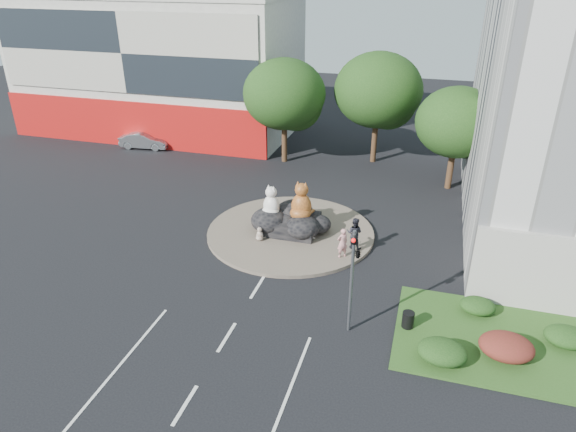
# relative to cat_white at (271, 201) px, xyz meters

# --- Properties ---
(ground) EXTENTS (120.00, 120.00, 0.00)m
(ground) POSITION_rel_cat_white_xyz_m (1.15, -9.85, -2.09)
(ground) COLOR black
(ground) RESTS_ON ground
(roundabout_island) EXTENTS (10.00, 10.00, 0.20)m
(roundabout_island) POSITION_rel_cat_white_xyz_m (1.15, 0.15, -1.99)
(roundabout_island) COLOR brown
(roundabout_island) RESTS_ON ground
(rock_plinth) EXTENTS (3.20, 2.60, 0.90)m
(rock_plinth) POSITION_rel_cat_white_xyz_m (1.15, 0.15, -1.44)
(rock_plinth) COLOR black
(rock_plinth) RESTS_ON roundabout_island
(shophouse_block) EXTENTS (25.20, 12.30, 17.40)m
(shophouse_block) POSITION_rel_cat_white_xyz_m (-16.86, 18.06, 4.10)
(shophouse_block) COLOR beige
(shophouse_block) RESTS_ON ground
(grass_verge) EXTENTS (10.00, 6.00, 0.12)m
(grass_verge) POSITION_rel_cat_white_xyz_m (13.15, -6.85, -2.03)
(grass_verge) COLOR #284B19
(grass_verge) RESTS_ON ground
(tree_left) EXTENTS (6.46, 6.46, 8.27)m
(tree_left) POSITION_rel_cat_white_xyz_m (-2.79, 12.21, 3.16)
(tree_left) COLOR #382314
(tree_left) RESTS_ON ground
(tree_mid) EXTENTS (6.84, 6.84, 8.76)m
(tree_mid) POSITION_rel_cat_white_xyz_m (4.21, 14.22, 3.47)
(tree_mid) COLOR #382314
(tree_mid) RESTS_ON ground
(tree_right) EXTENTS (5.70, 5.70, 7.30)m
(tree_right) POSITION_rel_cat_white_xyz_m (10.21, 10.21, 2.54)
(tree_right) COLOR #382314
(tree_right) RESTS_ON ground
(hedge_near_green) EXTENTS (2.00, 1.60, 0.90)m
(hedge_near_green) POSITION_rel_cat_white_xyz_m (10.15, -8.85, -1.52)
(hedge_near_green) COLOR #163611
(hedge_near_green) RESTS_ON grass_verge
(hedge_red) EXTENTS (2.20, 1.76, 0.99)m
(hedge_red) POSITION_rel_cat_white_xyz_m (12.65, -7.85, -1.47)
(hedge_red) COLOR #512415
(hedge_red) RESTS_ON grass_verge
(hedge_mid_green) EXTENTS (1.80, 1.44, 0.81)m
(hedge_mid_green) POSITION_rel_cat_white_xyz_m (15.15, -6.35, -1.56)
(hedge_mid_green) COLOR #163611
(hedge_mid_green) RESTS_ON grass_verge
(hedge_back_green) EXTENTS (1.60, 1.28, 0.72)m
(hedge_back_green) POSITION_rel_cat_white_xyz_m (11.65, -5.05, -1.61)
(hedge_back_green) COLOR #163611
(hedge_back_green) RESTS_ON grass_verge
(traffic_light) EXTENTS (0.44, 1.24, 5.00)m
(traffic_light) POSITION_rel_cat_white_xyz_m (6.24, -7.85, 1.53)
(traffic_light) COLOR #595B60
(traffic_light) RESTS_ON ground
(street_lamp) EXTENTS (2.34, 0.22, 8.06)m
(street_lamp) POSITION_rel_cat_white_xyz_m (13.96, -1.85, 2.47)
(street_lamp) COLOR #595B60
(street_lamp) RESTS_ON ground
(cat_white) EXTENTS (1.50, 1.42, 1.98)m
(cat_white) POSITION_rel_cat_white_xyz_m (0.00, 0.00, 0.00)
(cat_white) COLOR silver
(cat_white) RESTS_ON rock_plinth
(cat_tabby) EXTENTS (1.49, 1.32, 2.33)m
(cat_tabby) POSITION_rel_cat_white_xyz_m (1.79, 0.22, 0.18)
(cat_tabby) COLOR #AB6D23
(cat_tabby) RESTS_ON rock_plinth
(kitten_calico) EXTENTS (0.66, 0.63, 0.84)m
(kitten_calico) POSITION_rel_cat_white_xyz_m (-0.25, -1.45, -1.47)
(kitten_calico) COLOR white
(kitten_calico) RESTS_ON roundabout_island
(kitten_white) EXTENTS (0.62, 0.60, 0.78)m
(kitten_white) POSITION_rel_cat_white_xyz_m (2.56, -0.57, -1.50)
(kitten_white) COLOR white
(kitten_white) RESTS_ON roundabout_island
(pedestrian_pink) EXTENTS (0.75, 0.72, 1.72)m
(pedestrian_pink) POSITION_rel_cat_white_xyz_m (4.69, -1.99, -1.03)
(pedestrian_pink) COLOR tan
(pedestrian_pink) RESTS_ON roundabout_island
(pedestrian_dark) EXTENTS (0.99, 0.82, 1.86)m
(pedestrian_dark) POSITION_rel_cat_white_xyz_m (5.15, -0.83, -0.96)
(pedestrian_dark) COLOR black
(pedestrian_dark) RESTS_ON roundabout_island
(parked_car) EXTENTS (4.47, 1.98, 1.43)m
(parked_car) POSITION_rel_cat_white_xyz_m (-15.58, 11.85, -1.38)
(parked_car) COLOR #97999E
(parked_car) RESTS_ON ground
(litter_bin) EXTENTS (0.70, 0.70, 0.75)m
(litter_bin) POSITION_rel_cat_white_xyz_m (8.65, -7.02, -1.59)
(litter_bin) COLOR black
(litter_bin) RESTS_ON grass_verge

